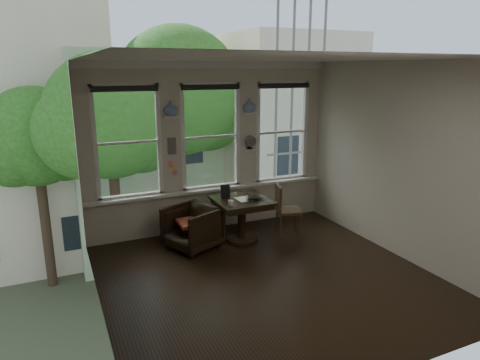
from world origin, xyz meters
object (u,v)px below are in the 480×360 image
table (242,220)px  side_chair_right (289,210)px  armchair_left (192,228)px  laptop (256,200)px  mug (231,203)px

table → side_chair_right: bearing=-6.1°
table → armchair_left: 0.87m
table → side_chair_right: (0.87, -0.09, 0.09)m
side_chair_right → laptop: bearing=114.1°
laptop → mug: mug is taller
laptop → side_chair_right: bearing=2.9°
side_chair_right → armchair_left: bearing=103.2°
table → armchair_left: size_ratio=1.15×
table → laptop: bearing=-42.4°
side_chair_right → table: bearing=101.8°
mug → side_chair_right: bearing=7.8°
armchair_left → mug: bearing=38.2°
armchair_left → mug: 0.77m
table → laptop: (0.18, -0.17, 0.39)m
table → armchair_left: table is taller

